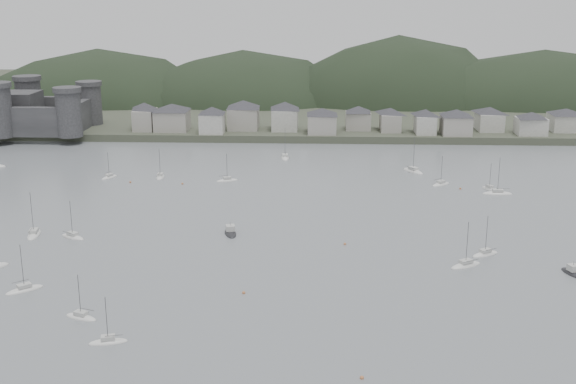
{
  "coord_description": "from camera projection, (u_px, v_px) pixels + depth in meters",
  "views": [
    {
      "loc": [
        7.9,
        -118.58,
        60.02
      ],
      "look_at": [
        0.0,
        75.0,
        6.0
      ],
      "focal_mm": 45.13,
      "sensor_mm": 36.0,
      "label": 1
    }
  ],
  "objects": [
    {
      "name": "sailboat_lead",
      "position": [
        227.0,
        180.0,
        236.34
      ],
      "size": [
        7.51,
        4.9,
        9.84
      ],
      "rotation": [
        0.0,
        0.0,
        1.97
      ],
      "color": "silver",
      "rests_on": "ground"
    },
    {
      "name": "forested_ridge",
      "position": [
        311.0,
        127.0,
        392.69
      ],
      "size": [
        851.55,
        103.94,
        102.57
      ],
      "color": "black",
      "rests_on": "ground"
    },
    {
      "name": "far_shore_land",
      "position": [
        304.0,
        97.0,
        414.08
      ],
      "size": [
        900.0,
        250.0,
        3.0
      ],
      "primitive_type": "cube",
      "color": "#383D2D",
      "rests_on": "ground"
    },
    {
      "name": "ground",
      "position": [
        271.0,
        335.0,
        130.56
      ],
      "size": [
        900.0,
        900.0,
        0.0
      ],
      "primitive_type": "plane",
      "color": "slate",
      "rests_on": "ground"
    },
    {
      "name": "moored_fleet",
      "position": [
        214.0,
        228.0,
        188.93
      ],
      "size": [
        243.0,
        171.88,
        13.32
      ],
      "color": "silver",
      "rests_on": "ground"
    },
    {
      "name": "castle",
      "position": [
        15.0,
        111.0,
        305.38
      ],
      "size": [
        66.0,
        43.0,
        20.0
      ],
      "color": "#2F2E31",
      "rests_on": "far_shore_land"
    },
    {
      "name": "waterfront_town",
      "position": [
        419.0,
        118.0,
        302.71
      ],
      "size": [
        451.48,
        28.46,
        12.92
      ],
      "color": "#9D988F",
      "rests_on": "far_shore_land"
    },
    {
      "name": "motor_launch_far",
      "position": [
        230.0,
        233.0,
        185.06
      ],
      "size": [
        4.64,
        8.37,
        3.89
      ],
      "rotation": [
        0.0,
        0.0,
        3.38
      ],
      "color": "black",
      "rests_on": "ground"
    },
    {
      "name": "motor_launch_near",
      "position": [
        573.0,
        273.0,
        158.71
      ],
      "size": [
        4.75,
        7.53,
        3.71
      ],
      "rotation": [
        0.0,
        0.0,
        0.34
      ],
      "color": "black",
      "rests_on": "ground"
    },
    {
      "name": "mooring_buoys",
      "position": [
        281.0,
        235.0,
        183.79
      ],
      "size": [
        171.1,
        121.04,
        0.7
      ],
      "color": "#B56A3C",
      "rests_on": "ground"
    }
  ]
}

